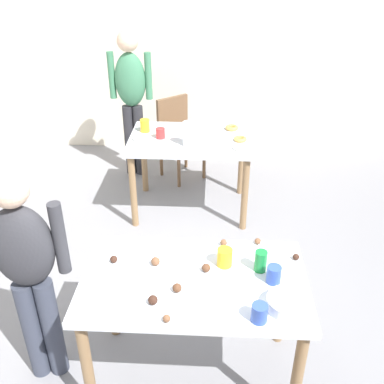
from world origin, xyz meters
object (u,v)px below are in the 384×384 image
soda_can (261,261)px  pitcher_far (189,134)px  dining_table_far (191,148)px  chair_far_table (178,133)px  dining_table_near (194,293)px  mixing_bowl (288,303)px  person_adult_far (131,92)px  person_girl_near (27,266)px

soda_can → pitcher_far: pitcher_far is taller
dining_table_far → chair_far_table: size_ratio=1.28×
chair_far_table → dining_table_near: bearing=-83.4°
chair_far_table → mixing_bowl: 2.96m
person_adult_far → chair_far_table: bearing=-0.5°
chair_far_table → person_adult_far: 0.66m
dining_table_far → soda_can: (0.48, -1.84, 0.17)m
dining_table_near → soda_can: bearing=14.0°
person_girl_near → mixing_bowl: person_girl_near is taller
chair_far_table → soda_can: (0.66, -2.57, 0.31)m
mixing_bowl → pitcher_far: 2.04m
chair_far_table → dining_table_far: bearing=-76.3°
dining_table_near → dining_table_far: (-0.13, 1.93, 0.00)m
chair_far_table → mixing_bowl: chair_far_table is taller
dining_table_far → person_adult_far: size_ratio=0.71×
mixing_bowl → pitcher_far: pitcher_far is taller
person_girl_near → soda_can: 1.24m
person_girl_near → person_adult_far: 2.69m
dining_table_far → pitcher_far: (-0.01, -0.17, 0.21)m
dining_table_near → pitcher_far: bearing=94.4°
person_girl_near → mixing_bowl: bearing=-7.2°
chair_far_table → person_girl_near: (-0.58, -2.68, 0.32)m
dining_table_near → person_adult_far: (-0.79, 2.66, 0.30)m
dining_table_near → chair_far_table: bearing=96.6°
person_adult_far → soda_can: 2.82m
person_adult_far → mixing_bowl: 3.12m
mixing_bowl → dining_table_far: bearing=105.6°
person_girl_near → dining_table_far: bearing=68.8°
chair_far_table → person_girl_near: size_ratio=0.63×
pitcher_far → chair_far_table: bearing=100.7°
person_girl_near → pitcher_far: size_ratio=6.41×
dining_table_near → chair_far_table: chair_far_table is taller
dining_table_near → pitcher_far: (-0.13, 1.75, 0.21)m
chair_far_table → pitcher_far: size_ratio=4.06×
person_adult_far → mixing_bowl: size_ratio=7.63×
pitcher_far → dining_table_near: bearing=-85.6°
dining_table_far → person_adult_far: person_adult_far is taller
mixing_bowl → person_girl_near: bearing=172.8°
dining_table_near → person_adult_far: size_ratio=0.77×
soda_can → chair_far_table: bearing=104.4°
dining_table_near → soda_can: (0.35, 0.09, 0.17)m
dining_table_far → mixing_bowl: 2.20m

